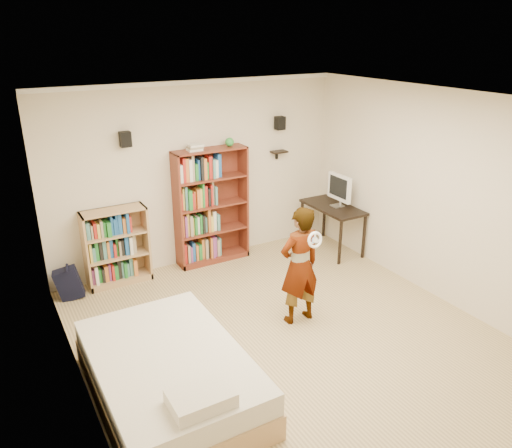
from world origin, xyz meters
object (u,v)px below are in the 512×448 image
(computer_desk, at_px, (332,228))
(daybed, at_px, (169,370))
(person, at_px, (300,266))
(low_bookshelf, at_px, (117,247))
(tall_bookshelf, at_px, (211,207))

(computer_desk, relative_size, daybed, 0.53)
(computer_desk, distance_m, person, 2.25)
(low_bookshelf, relative_size, person, 0.74)
(tall_bookshelf, xyz_separation_m, person, (0.18, -2.07, -0.14))
(computer_desk, bearing_deg, low_bookshelf, 169.93)
(low_bookshelf, bearing_deg, person, -51.69)
(tall_bookshelf, distance_m, low_bookshelf, 1.49)
(tall_bookshelf, height_order, computer_desk, tall_bookshelf)
(computer_desk, bearing_deg, daybed, -150.30)
(low_bookshelf, xyz_separation_m, daybed, (-0.23, -2.59, -0.24))
(low_bookshelf, xyz_separation_m, computer_desk, (3.29, -0.58, -0.17))
(tall_bookshelf, bearing_deg, person, -85.13)
(computer_desk, relative_size, person, 0.74)
(low_bookshelf, distance_m, daybed, 2.61)
(tall_bookshelf, relative_size, computer_desk, 1.61)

